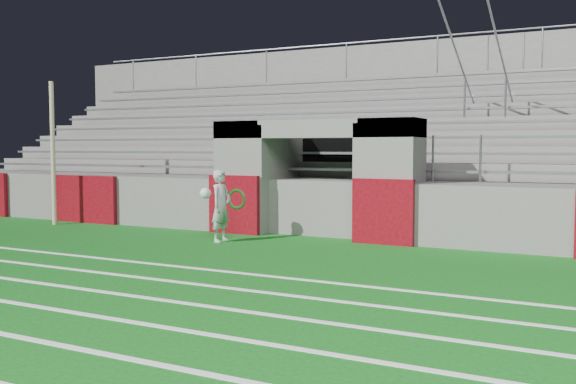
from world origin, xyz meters
The scene contains 5 objects.
ground centered at (0.00, 0.00, 0.00)m, with size 90.00×90.00×0.00m, color #0E5413.
field_post centered at (-6.87, 2.29, 1.84)m, with size 0.11×0.11×3.67m, color #C9B695.
stadium_structure centered at (0.00, 7.97, 1.49)m, with size 26.00×8.48×5.42m.
goalkeeper_with_ball centered at (-1.36, 1.72, 0.77)m, with size 0.51×0.69×1.52m.
hose_coil centered at (-1.68, 2.93, 0.78)m, with size 0.55×0.15×0.57m.
Camera 1 is at (6.11, -9.55, 1.99)m, focal length 40.00 mm.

